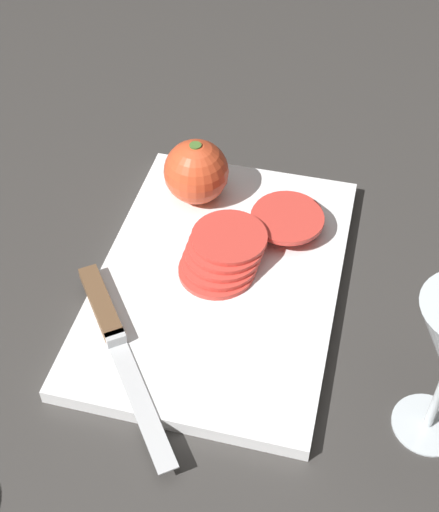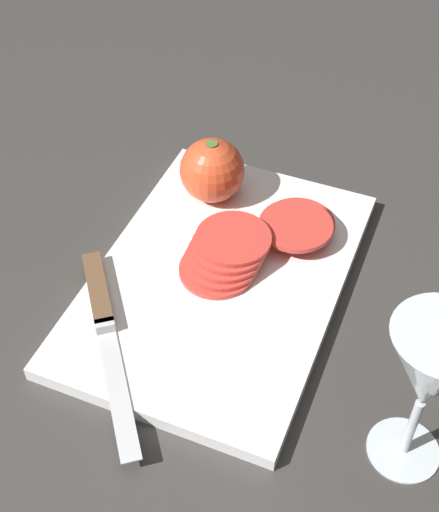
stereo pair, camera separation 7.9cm
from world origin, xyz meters
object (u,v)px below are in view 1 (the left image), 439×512
Objects in this scene: whole_tomato at (196,172)px; knife at (108,320)px; tomato_slice_stack_far at (287,217)px; tomato_slice_stack_near at (223,253)px.

knife is at bearing 170.40° from whole_tomato.
tomato_slice_stack_near is at bearing 143.42° from tomato_slice_stack_far.
tomato_slice_stack_far is at bearing -36.58° from tomato_slice_stack_near.
whole_tomato is at bearing 29.71° from tomato_slice_stack_near.
whole_tomato is 0.37× the size of knife.
whole_tomato is 0.69× the size of tomato_slice_stack_near.
knife is 0.15m from tomato_slice_stack_near.
tomato_slice_stack_near is at bearing 103.20° from knife.
knife is 1.86× the size of tomato_slice_stack_near.
tomato_slice_stack_far reaches higher than knife.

